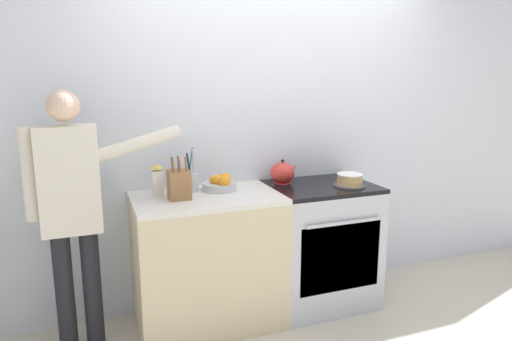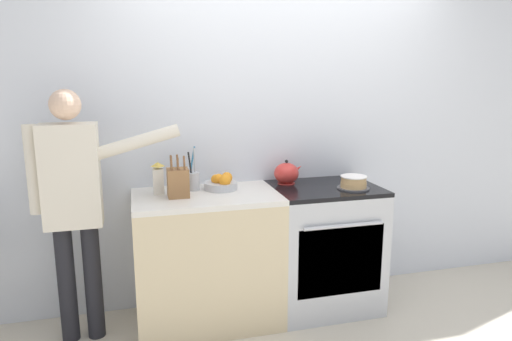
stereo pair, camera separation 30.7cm
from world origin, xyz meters
The scene contains 11 objects.
ground_plane centered at (0.00, 0.00, 0.00)m, with size 16.00×16.00×0.00m, color beige.
wall_back centered at (0.00, 0.62, 1.30)m, with size 8.00×0.04×2.60m.
counter_cabinet centered at (-0.62, 0.30, 0.46)m, with size 0.97×0.60×0.92m.
stove_range centered at (0.24, 0.30, 0.46)m, with size 0.75×0.64×0.92m.
layer_cake centered at (0.40, 0.19, 0.96)m, with size 0.23×0.23×0.09m.
tea_kettle centered at (0.00, 0.46, 0.99)m, with size 0.22×0.18×0.18m.
knife_block centered at (-0.80, 0.29, 1.01)m, with size 0.14×0.13×0.28m.
utensil_crock centered at (-0.69, 0.44, 0.99)m, with size 0.10×0.10×0.30m.
fruit_bowl centered at (-0.49, 0.41, 0.96)m, with size 0.23×0.23×0.12m.
milk_carton centered at (-0.92, 0.40, 1.02)m, with size 0.07×0.07×0.22m.
person_baker centered at (-1.44, 0.29, 0.97)m, with size 0.92×0.20×1.62m.
Camera 2 is at (-1.06, -2.64, 1.69)m, focal length 32.00 mm.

